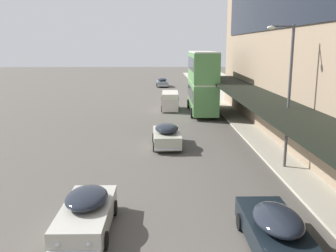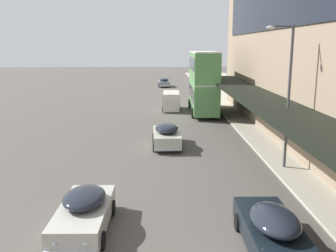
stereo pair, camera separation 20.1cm
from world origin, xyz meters
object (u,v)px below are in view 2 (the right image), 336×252
Objects in this scene: sedan_lead_near at (272,230)px; street_lamp at (286,88)px; sedan_second_mid at (164,82)px; sedan_trailing_near at (167,135)px; sedan_lead_mid at (84,211)px; transit_bus_kerbside_front at (203,80)px; vw_van at (171,100)px.

sedan_lead_near is 0.63× the size of street_lamp.
sedan_trailing_near reaches higher than sedan_second_mid.
sedan_lead_mid is at bearing -93.79° from sedan_second_mid.
sedan_lead_near is (-0.59, -27.07, -2.65)m from transit_bus_kerbside_front.
sedan_second_mid is at bearing 91.43° from vw_van.
transit_bus_kerbside_front is 4.49m from vw_van.
vw_van is at bearing -88.57° from sedan_second_mid.
transit_bus_kerbside_front is 27.20m from sedan_lead_near.
sedan_lead_mid is at bearing 166.30° from sedan_lead_near.
sedan_trailing_near is at bearing -92.68° from vw_van.
sedan_trailing_near is 0.56× the size of street_lamp.
sedan_trailing_near reaches higher than sedan_lead_mid.
sedan_lead_near is 6.89m from sedan_lead_mid.
sedan_second_mid is 45.15m from street_lamp.
transit_bus_kerbside_front is 1.20× the size of street_lamp.
vw_van is at bearing 95.25° from sedan_lead_near.
sedan_trailing_near is at bearing -90.17° from sedan_second_mid.
street_lamp is (5.75, -20.44, 3.57)m from vw_van.
transit_bus_kerbside_front is 2.15× the size of sedan_trailing_near.
street_lamp is at bearing 70.46° from sedan_lead_near.
street_lamp is (9.77, 7.03, 3.90)m from sedan_lead_mid.
vw_van is 21.53m from street_lamp.
sedan_lead_near is at bearing -109.54° from street_lamp.
sedan_second_mid is 1.02× the size of sedan_lead_mid.
sedan_trailing_near is at bearing 103.88° from sedan_lead_near.
vw_van is at bearing 87.32° from sedan_trailing_near.
sedan_second_mid is at bearing 98.41° from transit_bus_kerbside_front.
street_lamp is at bearing -81.88° from sedan_second_mid.
sedan_lead_near is 9.98m from street_lamp.
street_lamp is (3.07, 8.66, 3.89)m from sedan_lead_near.
sedan_trailing_near is 0.97× the size of sedan_lead_mid.
transit_bus_kerbside_front reaches higher than sedan_lead_near.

